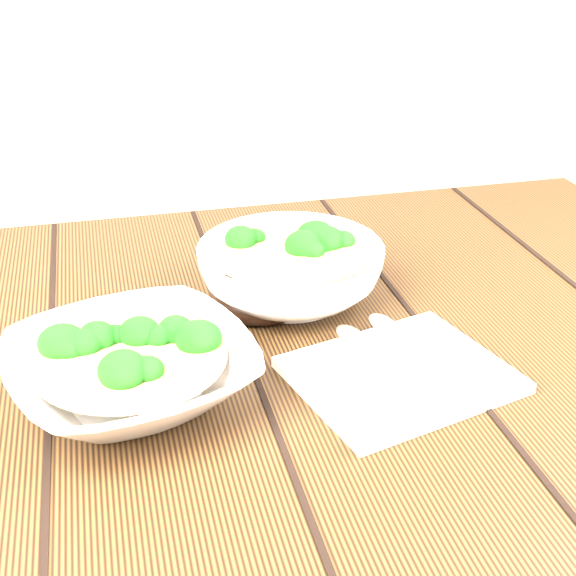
{
  "coord_description": "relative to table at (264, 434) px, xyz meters",
  "views": [
    {
      "loc": [
        -0.15,
        -0.72,
        1.19
      ],
      "look_at": [
        0.03,
        0.03,
        0.8
      ],
      "focal_mm": 50.0,
      "sensor_mm": 36.0,
      "label": 1
    }
  ],
  "objects": [
    {
      "name": "napkin",
      "position": [
        0.12,
        -0.1,
        0.13
      ],
      "size": [
        0.24,
        0.21,
        0.01
      ],
      "primitive_type": "cube",
      "rotation": [
        0.0,
        0.0,
        0.26
      ],
      "color": "beige",
      "rests_on": "table"
    },
    {
      "name": "soup_bowl_back",
      "position": [
        0.05,
        0.09,
        0.16
      ],
      "size": [
        0.29,
        0.29,
        0.08
      ],
      "color": "silver",
      "rests_on": "table"
    },
    {
      "name": "spoon_right",
      "position": [
        0.14,
        -0.05,
        0.13
      ],
      "size": [
        0.04,
        0.17,
        0.01
      ],
      "color": "#BAB3A4",
      "rests_on": "napkin"
    },
    {
      "name": "soup_bowl_front",
      "position": [
        -0.14,
        -0.07,
        0.15
      ],
      "size": [
        0.28,
        0.28,
        0.07
      ],
      "color": "silver",
      "rests_on": "table"
    },
    {
      "name": "table",
      "position": [
        0.0,
        0.0,
        0.0
      ],
      "size": [
        1.2,
        0.8,
        0.75
      ],
      "color": "#34220F",
      "rests_on": "ground"
    },
    {
      "name": "spoon_left",
      "position": [
        0.1,
        -0.06,
        0.13
      ],
      "size": [
        0.04,
        0.17,
        0.01
      ],
      "color": "#BAB3A4",
      "rests_on": "napkin"
    },
    {
      "name": "trivet",
      "position": [
        0.02,
        0.08,
        0.13
      ],
      "size": [
        0.12,
        0.12,
        0.03
      ],
      "primitive_type": "torus",
      "rotation": [
        0.0,
        0.0,
        0.0
      ],
      "color": "black",
      "rests_on": "table"
    }
  ]
}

